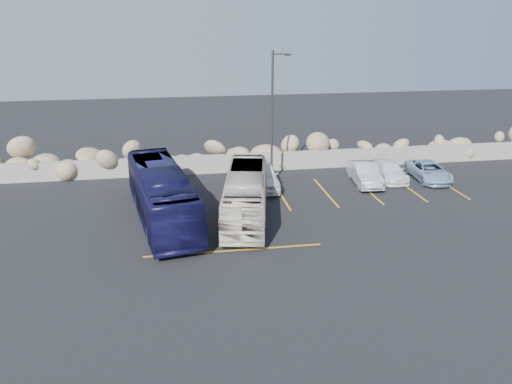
{
  "coord_description": "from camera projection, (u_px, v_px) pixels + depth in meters",
  "views": [
    {
      "loc": [
        -3.25,
        -19.83,
        9.97
      ],
      "look_at": [
        0.62,
        4.0,
        1.35
      ],
      "focal_mm": 35.0,
      "sensor_mm": 36.0,
      "label": 1
    }
  ],
  "objects": [
    {
      "name": "vintage_bus",
      "position": [
        246.0,
        195.0,
        25.74
      ],
      "size": [
        3.53,
        8.79,
        2.39
      ],
      "primitive_type": "imported",
      "rotation": [
        0.0,
        0.0,
        -0.18
      ],
      "color": "beige",
      "rests_on": "ground"
    },
    {
      "name": "car_a",
      "position": [
        262.0,
        175.0,
        30.26
      ],
      "size": [
        2.05,
        4.61,
        1.54
      ],
      "primitive_type": "imported",
      "rotation": [
        0.0,
        0.0,
        -0.05
      ],
      "color": "white",
      "rests_on": "ground"
    },
    {
      "name": "ground",
      "position": [
        257.0,
        251.0,
        22.28
      ],
      "size": [
        90.0,
        90.0,
        0.0
      ],
      "primitive_type": "plane",
      "color": "black",
      "rests_on": "ground"
    },
    {
      "name": "car_d",
      "position": [
        429.0,
        171.0,
        31.68
      ],
      "size": [
        2.14,
        4.21,
        1.14
      ],
      "primitive_type": "imported",
      "rotation": [
        0.0,
        0.0,
        -0.06
      ],
      "color": "#89AAC2",
      "rests_on": "ground"
    },
    {
      "name": "parking_lines",
      "position": [
        322.0,
        201.0,
        28.15
      ],
      "size": [
        18.16,
        9.36,
        0.01
      ],
      "color": "#C68D17",
      "rests_on": "ground"
    },
    {
      "name": "riprap_pile",
      "position": [
        226.0,
        149.0,
        34.11
      ],
      "size": [
        54.0,
        2.8,
        2.6
      ],
      "primitive_type": null,
      "color": "#938060",
      "rests_on": "ground"
    },
    {
      "name": "lamppost",
      "position": [
        273.0,
        114.0,
        30.05
      ],
      "size": [
        1.14,
        0.18,
        8.0
      ],
      "color": "#322F2C",
      "rests_on": "ground"
    },
    {
      "name": "tour_coach",
      "position": [
        162.0,
        194.0,
        25.24
      ],
      "size": [
        4.01,
        10.22,
        2.78
      ],
      "primitive_type": "imported",
      "rotation": [
        0.0,
        0.0,
        0.17
      ],
      "color": "#111138",
      "rests_on": "ground"
    },
    {
      "name": "seawall",
      "position": [
        228.0,
        163.0,
        33.23
      ],
      "size": [
        60.0,
        0.4,
        1.2
      ],
      "primitive_type": "cube",
      "color": "gray",
      "rests_on": "ground"
    },
    {
      "name": "car_c",
      "position": [
        389.0,
        171.0,
        31.81
      ],
      "size": [
        1.76,
        3.94,
        1.12
      ],
      "primitive_type": "imported",
      "rotation": [
        0.0,
        0.0,
        -0.05
      ],
      "color": "white",
      "rests_on": "ground"
    },
    {
      "name": "car_b",
      "position": [
        365.0,
        174.0,
        30.87
      ],
      "size": [
        1.78,
        4.13,
        1.32
      ],
      "primitive_type": "imported",
      "rotation": [
        0.0,
        0.0,
        -0.1
      ],
      "color": "silver",
      "rests_on": "ground"
    }
  ]
}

